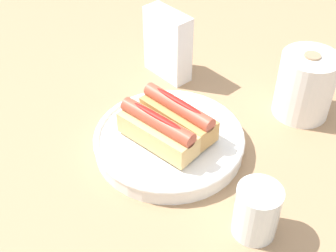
{
  "coord_description": "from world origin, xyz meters",
  "views": [
    {
      "loc": [
        0.47,
        -0.37,
        0.58
      ],
      "look_at": [
        -0.01,
        -0.0,
        0.05
      ],
      "focal_mm": 48.15,
      "sensor_mm": 36.0,
      "label": 1
    }
  ],
  "objects": [
    {
      "name": "water_glass",
      "position": [
        0.21,
        -0.01,
        0.04
      ],
      "size": [
        0.07,
        0.07,
        0.09
      ],
      "color": "white",
      "rests_on": "ground_plane"
    },
    {
      "name": "napkin_box",
      "position": [
        -0.21,
        0.14,
        0.07
      ],
      "size": [
        0.11,
        0.05,
        0.15
      ],
      "primitive_type": "cube",
      "rotation": [
        0.0,
        0.0,
        0.08
      ],
      "color": "white",
      "rests_on": "ground_plane"
    },
    {
      "name": "serving_bowl",
      "position": [
        -0.01,
        -0.0,
        0.02
      ],
      "size": [
        0.27,
        0.27,
        0.03
      ],
      "color": "white",
      "rests_on": "ground_plane"
    },
    {
      "name": "ground_plane",
      "position": [
        0.0,
        0.0,
        0.0
      ],
      "size": [
        2.4,
        2.4,
        0.0
      ],
      "primitive_type": "plane",
      "color": "#9E7A56"
    },
    {
      "name": "hotdog_back",
      "position": [
        -0.02,
        0.02,
        0.06
      ],
      "size": [
        0.16,
        0.07,
        0.06
      ],
      "color": "tan",
      "rests_on": "serving_bowl"
    },
    {
      "name": "paper_towel_roll",
      "position": [
        0.06,
        0.27,
        0.07
      ],
      "size": [
        0.11,
        0.11,
        0.13
      ],
      "color": "white",
      "rests_on": "ground_plane"
    },
    {
      "name": "hotdog_front",
      "position": [
        -0.01,
        -0.03,
        0.06
      ],
      "size": [
        0.16,
        0.08,
        0.06
      ],
      "color": "#DBB270",
      "rests_on": "serving_bowl"
    }
  ]
}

